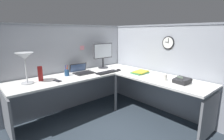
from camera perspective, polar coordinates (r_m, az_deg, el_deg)
ground_plane at (r=3.08m, az=0.99°, el=-15.29°), size 6.80×6.80×0.00m
cubicle_wall_back at (r=3.30m, az=-13.99°, el=0.91°), size 2.57×0.12×1.58m
cubicle_wall_right at (r=3.28m, az=15.56°, el=0.76°), size 0.12×2.37×1.58m
desk at (r=2.71m, az=-0.57°, el=-4.79°), size 2.35×2.15×0.73m
monitor at (r=3.39m, az=-3.06°, el=5.55°), size 0.46×0.20×0.50m
laptop at (r=3.10m, az=-10.30°, el=-0.38°), size 0.35×0.39×0.22m
keyboard at (r=3.03m, az=-1.61°, el=-0.76°), size 0.43×0.15×0.02m
computer_mouse at (r=3.19m, az=2.32°, el=0.05°), size 0.06×0.10×0.03m
desk_lamp_dome at (r=2.62m, az=-27.48°, el=3.49°), size 0.24×0.24×0.44m
pen_cup at (r=2.92m, az=-15.04°, el=-0.87°), size 0.08×0.08×0.18m
cell_phone at (r=2.66m, az=-18.01°, el=-3.49°), size 0.09×0.15×0.01m
thermos_flask at (r=2.74m, az=-23.11°, el=-1.13°), size 0.07×0.07×0.22m
office_phone at (r=2.61m, az=22.70°, el=-3.43°), size 0.21×0.23×0.11m
book_stack at (r=3.03m, az=9.56°, el=-0.74°), size 0.30×0.23×0.04m
coffee_mug at (r=2.68m, az=17.35°, el=-2.35°), size 0.08×0.08×0.10m
wall_clock at (r=3.07m, az=18.54°, el=8.75°), size 0.04×0.22×0.22m
pinned_note_leftmost at (r=3.32m, az=-10.09°, el=7.41°), size 0.09×0.00×0.08m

